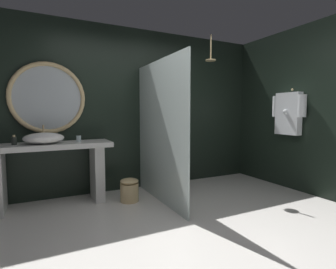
% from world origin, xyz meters
% --- Properties ---
extents(ground_plane, '(5.76, 5.76, 0.00)m').
position_xyz_m(ground_plane, '(0.00, 0.00, 0.00)').
color(ground_plane, silver).
extents(back_wall_panel, '(4.80, 0.10, 2.60)m').
position_xyz_m(back_wall_panel, '(0.00, 1.90, 1.30)').
color(back_wall_panel, black).
rests_on(back_wall_panel, ground_plane).
extents(side_wall_right, '(0.10, 2.47, 2.60)m').
position_xyz_m(side_wall_right, '(2.35, 0.76, 1.30)').
color(side_wall_right, black).
rests_on(side_wall_right, ground_plane).
extents(vanity_counter, '(1.57, 0.54, 0.85)m').
position_xyz_m(vanity_counter, '(-1.26, 1.56, 0.55)').
color(vanity_counter, silver).
rests_on(vanity_counter, ground_plane).
extents(vessel_sink, '(0.50, 0.41, 0.24)m').
position_xyz_m(vessel_sink, '(-1.34, 1.53, 0.92)').
color(vessel_sink, white).
rests_on(vessel_sink, vanity_counter).
extents(tumbler_cup, '(0.06, 0.06, 0.08)m').
position_xyz_m(tumbler_cup, '(-0.90, 1.58, 0.89)').
color(tumbler_cup, silver).
rests_on(tumbler_cup, vanity_counter).
extents(soap_dispenser, '(0.06, 0.06, 0.13)m').
position_xyz_m(soap_dispenser, '(-1.67, 1.54, 0.90)').
color(soap_dispenser, '#282D28').
rests_on(soap_dispenser, vanity_counter).
extents(round_wall_mirror, '(1.00, 0.06, 1.00)m').
position_xyz_m(round_wall_mirror, '(-1.26, 1.81, 1.46)').
color(round_wall_mirror, '#D6B77F').
extents(shower_glass_panel, '(0.02, 1.57, 1.97)m').
position_xyz_m(shower_glass_panel, '(0.12, 1.07, 0.99)').
color(shower_glass_panel, silver).
rests_on(shower_glass_panel, ground_plane).
extents(rain_shower_head, '(0.16, 0.16, 0.41)m').
position_xyz_m(rain_shower_head, '(1.14, 1.31, 2.16)').
color(rain_shower_head, '#D6B77F').
extents(hanging_bathrobe, '(0.20, 0.60, 0.74)m').
position_xyz_m(hanging_bathrobe, '(2.21, 0.67, 1.27)').
color(hanging_bathrobe, '#D6B77F').
extents(toilet, '(0.44, 0.64, 0.58)m').
position_xyz_m(toilet, '(0.52, 1.47, 0.26)').
color(toilet, white).
rests_on(toilet, ground_plane).
extents(waste_bin, '(0.26, 0.26, 0.33)m').
position_xyz_m(waste_bin, '(-0.28, 1.24, 0.17)').
color(waste_bin, '#D6B77F').
rests_on(waste_bin, ground_plane).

